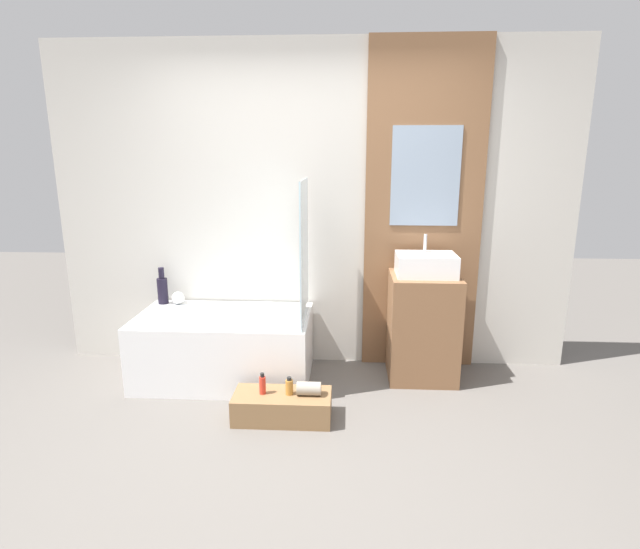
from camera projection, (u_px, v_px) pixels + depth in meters
name	position (u px, v px, depth m)	size (l,w,h in m)	color
ground_plane	(294.00, 470.00, 2.82)	(12.00, 12.00, 0.00)	#605B56
wall_tiled_back	(312.00, 209.00, 4.04)	(4.20, 0.06, 2.60)	beige
wall_wood_accent	(424.00, 208.00, 3.94)	(0.92, 0.04, 2.60)	brown
bathtub	(225.00, 347.00, 3.92)	(1.33, 0.75, 0.52)	white
glass_shower_screen	(304.00, 251.00, 3.64)	(0.01, 0.60, 1.04)	silver
wooden_step_bench	(282.00, 406.00, 3.35)	(0.65, 0.30, 0.18)	olive
vanity_cabinet	(423.00, 327.00, 3.91)	(0.52, 0.48, 0.83)	brown
sink	(426.00, 265.00, 3.79)	(0.45, 0.32, 0.30)	white
vase_tall_dark	(163.00, 289.00, 4.13)	(0.08, 0.08, 0.31)	black
vase_round_light	(178.00, 298.00, 4.13)	(0.10, 0.10, 0.10)	silver
bottle_soap_primary	(262.00, 384.00, 3.32)	(0.04, 0.04, 0.15)	red
bottle_soap_secondary	(289.00, 387.00, 3.31)	(0.05, 0.05, 0.12)	#B2752D
towel_roll	(309.00, 388.00, 3.30)	(0.09, 0.09, 0.16)	gray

